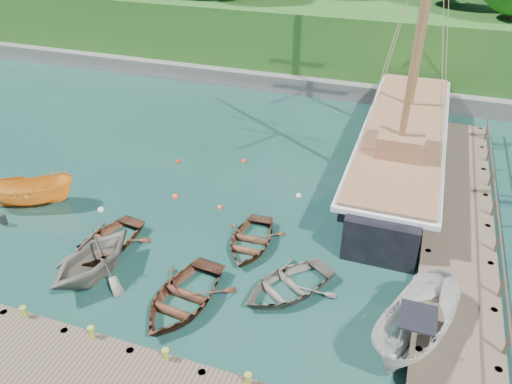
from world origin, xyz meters
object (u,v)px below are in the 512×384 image
rowboat_1 (95,275)px  motorboat_orange (34,204)px  cabin_boat_white (412,344)px  rowboat_4 (250,245)px  rowboat_3 (287,291)px  rowboat_0 (106,249)px  rowboat_2 (183,303)px  schooner (401,149)px

rowboat_1 → motorboat_orange: rowboat_1 is taller
rowboat_1 → cabin_boat_white: rowboat_1 is taller
motorboat_orange → cabin_boat_white: size_ratio=0.84×
rowboat_4 → rowboat_3: bearing=-46.7°
rowboat_3 → rowboat_4: size_ratio=1.08×
rowboat_0 → rowboat_1: size_ratio=0.97×
rowboat_2 → motorboat_orange: 11.50m
rowboat_0 → motorboat_orange: size_ratio=0.93×
rowboat_2 → motorboat_orange: (-10.79, 3.98, 0.00)m
rowboat_3 → motorboat_orange: bearing=-151.4°
rowboat_0 → rowboat_1: rowboat_1 is taller
rowboat_4 → schooner: 11.96m
rowboat_2 → schooner: (7.07, 14.90, 1.06)m
rowboat_1 → rowboat_4: bearing=46.1°
rowboat_0 → rowboat_3: same height
rowboat_1 → cabin_boat_white: (13.36, 0.60, 0.00)m
motorboat_orange → rowboat_4: bearing=-112.6°
rowboat_1 → rowboat_0: bearing=119.3°
rowboat_3 → motorboat_orange: motorboat_orange is taller
rowboat_4 → cabin_boat_white: 8.47m
motorboat_orange → cabin_boat_white: (19.74, -3.08, 0.00)m
rowboat_0 → cabin_boat_white: bearing=4.6°
cabin_boat_white → rowboat_0: bearing=-165.4°
rowboat_0 → rowboat_3: (8.79, 0.07, 0.00)m
rowboat_0 → rowboat_2: bearing=-12.8°
motorboat_orange → rowboat_0: bearing=-133.7°
motorboat_orange → schooner: schooner is taller
rowboat_1 → schooner: schooner is taller
rowboat_0 → rowboat_1: (0.61, -1.71, 0.00)m
rowboat_2 → rowboat_4: 4.66m
schooner → rowboat_2: bearing=-115.4°
rowboat_2 → rowboat_4: size_ratio=1.18×
rowboat_2 → cabin_boat_white: (8.95, 0.90, 0.00)m
rowboat_2 → cabin_boat_white: bearing=12.0°
rowboat_4 → rowboat_0: bearing=-161.4°
rowboat_3 → rowboat_0: bearing=-143.5°
motorboat_orange → rowboat_2: bearing=-135.2°
rowboat_0 → schooner: schooner is taller
rowboat_0 → schooner: 17.69m
cabin_boat_white → rowboat_3: bearing=-173.7°
rowboat_4 → rowboat_2: bearing=-108.7°
rowboat_1 → rowboat_3: 8.37m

